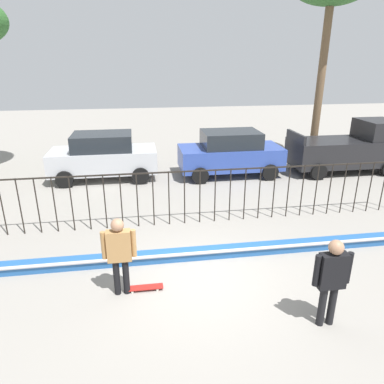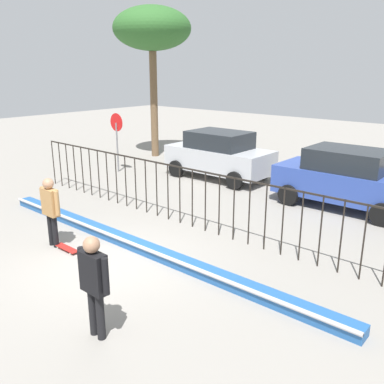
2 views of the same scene
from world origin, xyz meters
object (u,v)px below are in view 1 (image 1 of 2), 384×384
(camera_operator, at_px, (332,276))
(parked_car_silver, at_px, (104,156))
(skateboard, at_px, (145,287))
(parked_car_blue, at_px, (230,153))
(pickup_truck, at_px, (349,148))
(skateboarder, at_px, (119,250))

(camera_operator, relative_size, parked_car_silver, 0.42)
(skateboard, distance_m, parked_car_blue, 8.68)
(camera_operator, distance_m, pickup_truck, 10.75)
(skateboard, bearing_deg, pickup_truck, 24.19)
(camera_operator, height_order, pickup_truck, pickup_truck)
(skateboard, distance_m, parked_car_silver, 8.22)
(skateboard, xyz_separation_m, parked_car_silver, (-1.40, 8.04, 0.91))
(skateboard, height_order, parked_car_silver, parked_car_silver)
(parked_car_silver, bearing_deg, skateboard, -77.06)
(skateboarder, distance_m, parked_car_silver, 8.14)
(skateboard, relative_size, camera_operator, 0.45)
(parked_car_silver, distance_m, pickup_truck, 10.59)
(parked_car_blue, xyz_separation_m, pickup_truck, (5.29, -0.25, 0.06))
(skateboard, distance_m, camera_operator, 3.86)
(skateboarder, bearing_deg, parked_car_silver, 111.07)
(camera_operator, bearing_deg, parked_car_blue, -43.24)
(parked_car_blue, distance_m, pickup_truck, 5.30)
(skateboarder, xyz_separation_m, parked_car_silver, (-0.92, 8.08, -0.09))
(camera_operator, height_order, parked_car_silver, parked_car_silver)
(camera_operator, bearing_deg, skateboard, 24.61)
(skateboard, xyz_separation_m, camera_operator, (3.36, -1.59, 1.02))
(parked_car_silver, bearing_deg, pickup_truck, -0.14)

